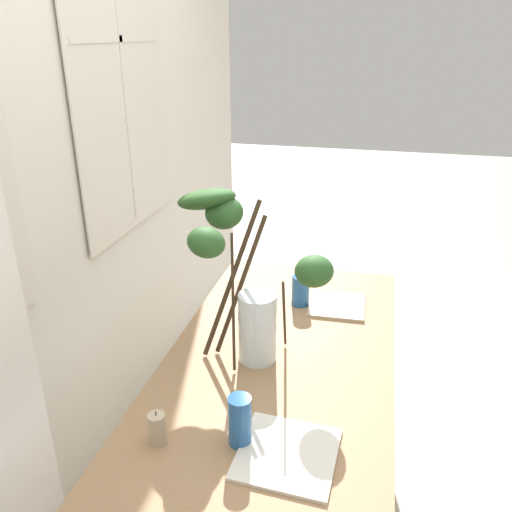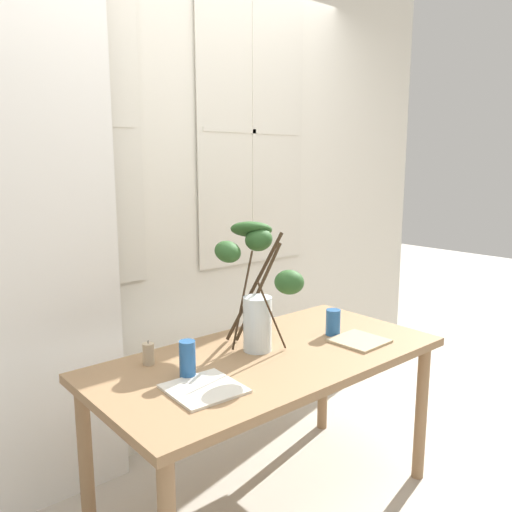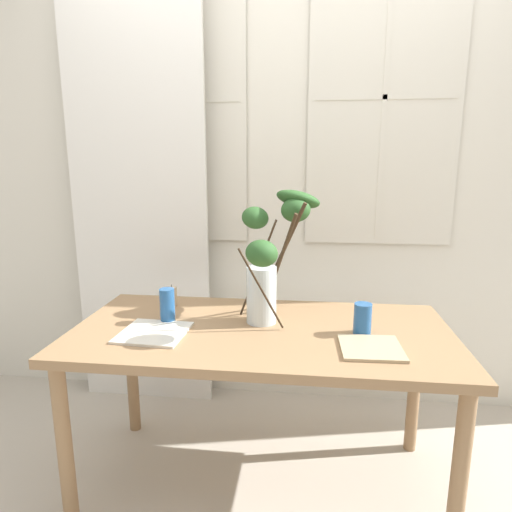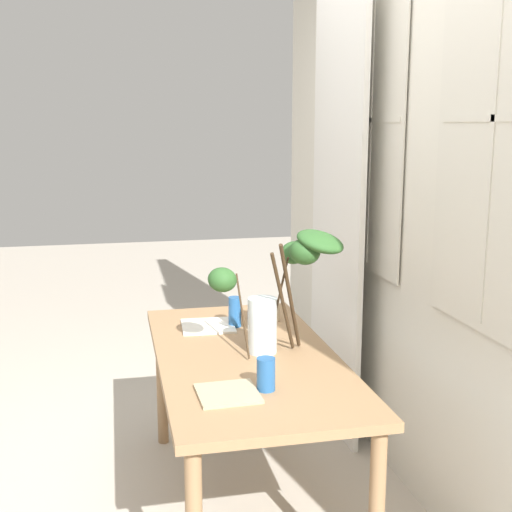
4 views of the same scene
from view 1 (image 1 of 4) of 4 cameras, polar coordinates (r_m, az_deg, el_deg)
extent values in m
cube|color=silver|center=(1.84, -24.04, 11.42)|extent=(4.22, 0.12, 2.82)
cube|color=white|center=(2.24, -14.93, 22.04)|extent=(0.71, 0.01, 1.46)
cube|color=silver|center=(2.24, -14.83, 22.05)|extent=(0.78, 0.01, 1.53)
cube|color=silver|center=(2.24, -14.73, 22.06)|extent=(0.02, 0.01, 1.46)
cube|color=silver|center=(2.24, -14.73, 22.06)|extent=(0.71, 0.01, 0.02)
cube|color=#93704C|center=(1.78, 2.50, -11.78)|extent=(1.52, 0.75, 0.04)
cylinder|color=#93704C|center=(2.55, 12.67, -10.27)|extent=(0.06, 0.06, 0.68)
cylinder|color=#93704C|center=(2.61, -1.45, -8.68)|extent=(0.06, 0.06, 0.68)
cylinder|color=silver|center=(1.72, 0.14, -7.83)|extent=(0.13, 0.13, 0.24)
cylinder|color=silver|center=(1.76, 0.14, -9.97)|extent=(0.11, 0.11, 0.08)
cylinder|color=#382819|center=(1.67, -2.53, -5.05)|extent=(0.16, 0.06, 0.42)
ellipsoid|color=#285123|center=(1.58, -5.48, 1.49)|extent=(0.16, 0.17, 0.14)
cylinder|color=#382819|center=(1.68, 3.13, -6.50)|extent=(0.18, 0.03, 0.33)
ellipsoid|color=#285123|center=(1.60, 6.39, -1.66)|extent=(0.15, 0.14, 0.13)
cylinder|color=#382819|center=(1.73, -1.67, -3.17)|extent=(0.16, 0.15, 0.46)
ellipsoid|color=#285123|center=(1.72, -3.50, 4.75)|extent=(0.19, 0.19, 0.12)
cylinder|color=#382819|center=(1.73, -2.63, -2.41)|extent=(0.23, 0.16, 0.50)
ellipsoid|color=#285123|center=(1.74, -5.42, 6.24)|extent=(0.28, 0.28, 0.13)
cylinder|color=#235693|center=(1.43, -1.78, -17.62)|extent=(0.06, 0.06, 0.15)
cylinder|color=#235693|center=(2.08, 4.90, -3.80)|extent=(0.07, 0.07, 0.12)
cube|color=silver|center=(1.44, 3.43, -20.84)|extent=(0.26, 0.26, 0.01)
cube|color=tan|center=(2.11, 8.85, -5.36)|extent=(0.23, 0.23, 0.01)
cylinder|color=tan|center=(1.47, -10.79, -18.10)|extent=(0.05, 0.05, 0.09)
cylinder|color=black|center=(1.44, -10.94, -16.59)|extent=(0.00, 0.00, 0.01)
camera|label=2|loc=(1.29, 97.42, -12.93)|focal=35.94mm
camera|label=3|loc=(2.15, 53.61, 4.68)|focal=30.56mm
camera|label=4|loc=(4.07, 18.72, 21.60)|focal=46.29mm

